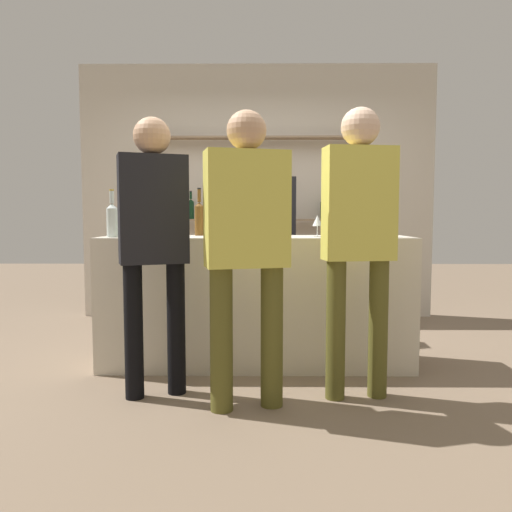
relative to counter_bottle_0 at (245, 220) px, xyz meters
name	(u,v)px	position (x,y,z in m)	size (l,w,h in m)	color
ground_plane	(256,364)	(0.09, -0.17, -1.11)	(16.00, 16.00, 0.00)	#7A6651
bar_counter	(256,301)	(0.09, -0.17, -0.62)	(2.32, 0.57, 0.99)	beige
back_wall	(257,193)	(0.09, 1.72, 0.29)	(3.92, 0.12, 2.80)	beige
back_shelf	(258,200)	(0.09, 1.54, 0.21)	(2.28, 0.18, 1.99)	#897056
counter_bottle_0	(245,220)	(0.00, 0.00, 0.00)	(0.07, 0.07, 0.32)	black
counter_bottle_1	(387,218)	(1.02, -0.35, 0.02)	(0.07, 0.07, 0.36)	black
counter_bottle_2	(343,217)	(0.72, -0.31, 0.02)	(0.08, 0.08, 0.36)	#0F1956
counter_bottle_3	(148,219)	(-0.72, -0.23, 0.01)	(0.08, 0.08, 0.34)	black
counter_bottle_4	(199,218)	(-0.36, 0.01, 0.02)	(0.07, 0.07, 0.37)	brown
counter_bottle_5	(112,219)	(-0.96, -0.31, 0.01)	(0.08, 0.08, 0.35)	silver
wine_glass	(317,221)	(0.54, -0.25, -0.01)	(0.07, 0.07, 0.16)	silver
cork_jar	(163,226)	(-0.61, -0.25, -0.04)	(0.12, 0.12, 0.16)	silver
customer_right	(359,227)	(0.72, -0.86, -0.04)	(0.45, 0.24, 1.80)	brown
customer_center	(247,237)	(0.04, -1.04, -0.09)	(0.51, 0.32, 1.74)	brown
customer_left	(154,232)	(-0.55, -0.84, -0.07)	(0.45, 0.31, 1.74)	black
server_behind_counter	(270,230)	(0.21, 0.76, -0.10)	(0.49, 0.23, 1.73)	black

